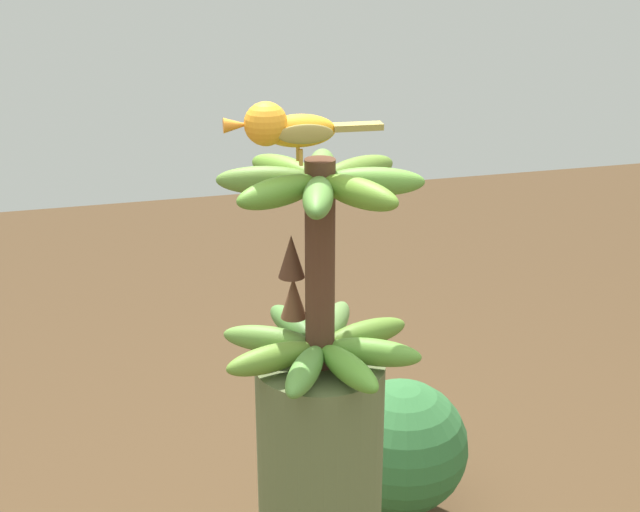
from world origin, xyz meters
TOP-DOWN VIEW (x-y plane):
  - banana_bunch at (0.00, -0.00)m, footprint 0.28×0.28m
  - perched_bird at (0.05, 0.01)m, footprint 0.20×0.06m
  - tropical_shrub at (-0.45, -0.87)m, footprint 0.36×0.36m

SIDE VIEW (x-z plane):
  - tropical_shrub at x=-0.45m, z-range 0.03..0.44m
  - banana_bunch at x=0.00m, z-range 1.00..1.29m
  - perched_bird at x=0.05m, z-range 1.30..1.38m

